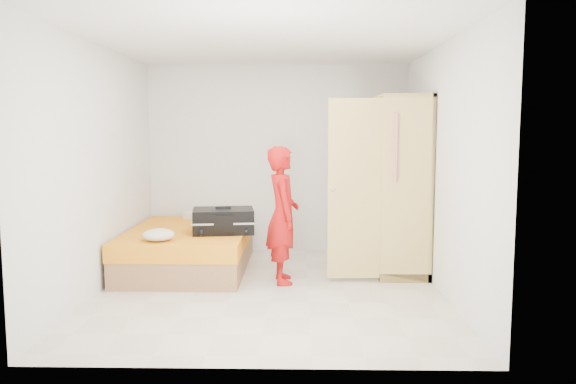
{
  "coord_description": "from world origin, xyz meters",
  "views": [
    {
      "loc": [
        0.31,
        -5.85,
        1.7
      ],
      "look_at": [
        0.18,
        0.51,
        1.0
      ],
      "focal_mm": 35.0,
      "sensor_mm": 36.0,
      "label": 1
    }
  ],
  "objects_px": {
    "bed": "(189,249)",
    "person": "(283,215)",
    "suitcase": "(223,221)",
    "wardrobe": "(395,189)",
    "round_cushion": "(159,235)"
  },
  "relations": [
    {
      "from": "round_cushion",
      "to": "suitcase",
      "type": "bearing_deg",
      "value": 39.14
    },
    {
      "from": "round_cushion",
      "to": "bed",
      "type": "bearing_deg",
      "value": 76.51
    },
    {
      "from": "wardrobe",
      "to": "suitcase",
      "type": "bearing_deg",
      "value": -174.63
    },
    {
      "from": "bed",
      "to": "suitcase",
      "type": "bearing_deg",
      "value": -26.41
    },
    {
      "from": "suitcase",
      "to": "round_cushion",
      "type": "height_order",
      "value": "suitcase"
    },
    {
      "from": "wardrobe",
      "to": "round_cushion",
      "type": "relative_size",
      "value": 6.07
    },
    {
      "from": "wardrobe",
      "to": "suitcase",
      "type": "distance_m",
      "value": 2.08
    },
    {
      "from": "bed",
      "to": "person",
      "type": "distance_m",
      "value": 1.4
    },
    {
      "from": "wardrobe",
      "to": "person",
      "type": "xyz_separation_m",
      "value": [
        -1.33,
        -0.54,
        -0.24
      ]
    },
    {
      "from": "person",
      "to": "suitcase",
      "type": "bearing_deg",
      "value": 55.16
    },
    {
      "from": "suitcase",
      "to": "person",
      "type": "bearing_deg",
      "value": -34.33
    },
    {
      "from": "bed",
      "to": "suitcase",
      "type": "height_order",
      "value": "suitcase"
    },
    {
      "from": "bed",
      "to": "suitcase",
      "type": "xyz_separation_m",
      "value": [
        0.46,
        -0.23,
        0.39
      ]
    },
    {
      "from": "person",
      "to": "round_cushion",
      "type": "xyz_separation_m",
      "value": [
        -1.35,
        -0.17,
        -0.2
      ]
    },
    {
      "from": "wardrobe",
      "to": "person",
      "type": "height_order",
      "value": "wardrobe"
    }
  ]
}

